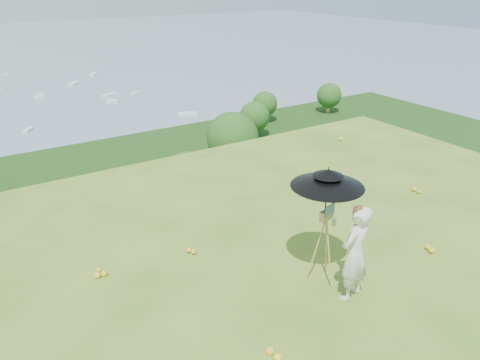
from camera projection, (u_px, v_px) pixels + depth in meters
ground at (373, 260)px, 8.73m from camera, size 14.00×14.00×0.00m
forest_slope at (80, 338)px, 47.46m from camera, size 140.00×56.00×22.00m
shoreline_tier at (23, 231)px, 81.16m from camera, size 170.00×28.00×8.00m
slope_trees at (58, 217)px, 41.80m from camera, size 110.00×50.00×6.00m
harbor_town at (16, 197)px, 78.53m from camera, size 110.00×22.00×5.00m
wildflowers at (364, 251)px, 8.90m from camera, size 10.00×10.50×0.12m
painter at (355, 253)px, 7.41m from camera, size 0.69×0.54×1.68m
field_easel at (324, 243)px, 7.86m from camera, size 0.68×0.68×1.49m
sun_umbrella at (327, 193)px, 7.50m from camera, size 1.45×1.45×0.90m
painter_cap at (360, 209)px, 7.09m from camera, size 0.28×0.30×0.10m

